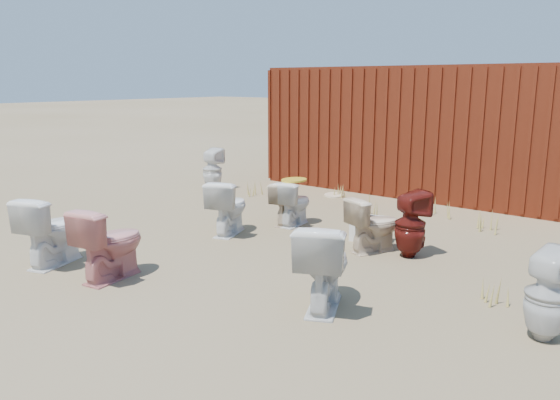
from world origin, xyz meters
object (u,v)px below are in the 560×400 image
Objects in this scene: shipping_container at (425,129)px; toilet_front_pink at (110,243)px; toilet_front_maroon at (410,224)px; toilet_back_e at (547,295)px; loose_tank at (369,229)px; toilet_front_e at (323,265)px; toilet_back_yellowlid at (294,203)px; toilet_back_beige_right at (374,225)px; toilet_back_a at (212,170)px; toilet_back_beige_left at (286,203)px; toilet_front_c at (53,230)px; toilet_front_a at (228,207)px.

toilet_front_pink is (-0.49, -6.95, -0.79)m from shipping_container.
toilet_front_maroon is (1.73, -4.21, -0.78)m from shipping_container.
toilet_front_pink is at bearing -94.04° from shipping_container.
loose_tank is at bearing -14.60° from toilet_back_e.
loose_tank is at bearing -96.72° from toilet_front_e.
toilet_back_yellowlid is 1.33m from loose_tank.
loose_tank is (-0.27, 0.37, -0.18)m from toilet_back_beige_right.
toilet_front_pink reaches higher than toilet_back_e.
toilet_back_beige_right is (4.46, -1.53, -0.06)m from toilet_back_a.
toilet_back_a is 1.05× the size of toilet_back_e.
toilet_back_e reaches higher than toilet_back_beige_left.
toilet_back_a is 1.67× the size of loose_tank.
toilet_back_beige_right is (-0.46, -0.09, -0.06)m from toilet_front_maroon.
toilet_front_maroon is 0.47m from toilet_back_beige_right.
toilet_back_beige_right is (-0.49, 1.85, -0.08)m from toilet_front_e.
shipping_container is 3.99m from toilet_back_yellowlid.
toilet_front_c is at bearing 69.13° from toilet_back_beige_right.
toilet_front_e is 1.30× the size of toilet_back_beige_left.
toilet_back_e reaches higher than toilet_back_beige_right.
shipping_container is 7.18× the size of toilet_back_a.
toilet_back_beige_right is at bearing -152.68° from toilet_front_c.
shipping_container is 12.00× the size of loose_tank.
toilet_back_e is (3.60, -5.55, -0.80)m from shipping_container.
toilet_back_e is at bearing 148.99° from toilet_back_yellowlid.
toilet_back_beige_right is 0.49m from loose_tank.
shipping_container is 8.51× the size of toilet_back_beige_right.
toilet_front_e is at bearing 133.99° from toilet_back_a.
loose_tank is at bearing 152.84° from toilet_back_a.
toilet_front_maroon is 2.19m from toilet_back_beige_left.
toilet_back_a is (-2.44, 2.08, 0.03)m from toilet_front_a.
toilet_front_e is (0.03, -1.94, 0.01)m from toilet_front_maroon.
toilet_front_c is (-0.95, -0.14, 0.01)m from toilet_front_pink.
toilet_back_beige_right reaches higher than loose_tank.
toilet_back_e is at bearing 178.55° from toilet_front_c.
toilet_back_e is at bearing 171.68° from toilet_front_maroon.
toilet_front_maroon is at bearing -114.62° from toilet_front_e.
toilet_front_c reaches higher than loose_tank.
shipping_container is 4.62m from toilet_front_maroon.
toilet_front_e is 5.99m from toilet_back_a.
toilet_front_pink is 0.96m from toilet_front_c.
toilet_front_maroon is at bearing -145.89° from toilet_back_beige_right.
toilet_front_c is 3.90m from toilet_back_beige_right.
toilet_back_a reaches higher than toilet_front_a.
toilet_back_yellowlid is at bearing -73.17° from toilet_front_e.
toilet_front_e is 2.36m from loose_tank.
toilet_front_c is at bearing 53.29° from toilet_back_beige_left.
toilet_front_e reaches higher than loose_tank.
toilet_front_e is 1.93m from toilet_back_e.
toilet_back_beige_right is at bearing 174.01° from toilet_front_a.
toilet_back_a is at bearing -61.68° from toilet_front_a.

